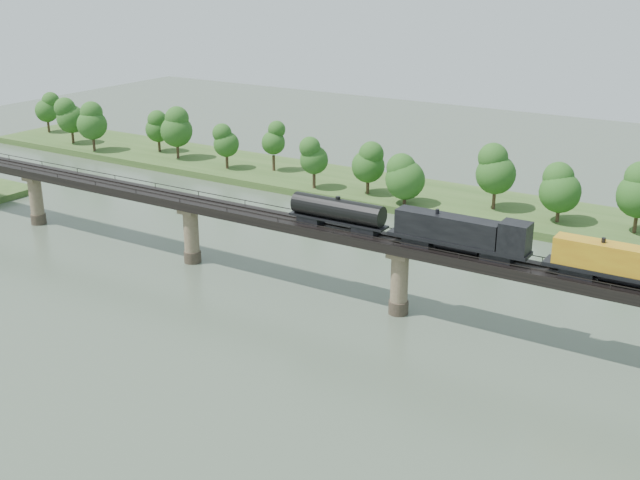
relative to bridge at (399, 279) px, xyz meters
The scene contains 6 objects.
ground 30.49m from the bridge, 90.00° to the right, with size 400.00×400.00×0.00m, color #3B4A3A.
far_bank 55.20m from the bridge, 90.00° to the left, with size 300.00×24.00×1.60m, color #325020.
bridge is the anchor object (origin of this frame).
bridge_superstructure 6.33m from the bridge, 90.00° to the left, with size 220.00×4.90×0.75m.
far_treeline 51.30m from the bridge, 99.23° to the left, with size 289.06×17.54×13.60m.
freight_train 25.47m from the bridge, ahead, with size 82.71×3.22×5.69m.
Camera 1 is at (48.08, -68.60, 50.33)m, focal length 45.00 mm.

